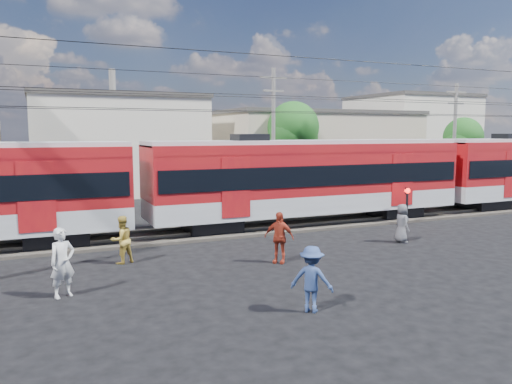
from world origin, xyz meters
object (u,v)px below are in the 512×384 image
at_px(pedestrian_a, 62,263).
at_px(crossing_signal, 407,199).
at_px(commuter_train, 313,176).
at_px(car_silver, 466,187).
at_px(pedestrian_c, 312,279).

xyz_separation_m(pedestrian_a, crossing_signal, (16.04, 4.70, 0.33)).
distance_m(commuter_train, pedestrian_a, 13.82).
relative_size(commuter_train, crossing_signal, 26.73).
distance_m(commuter_train, crossing_signal, 4.72).
bearing_deg(pedestrian_a, car_silver, -0.83).
bearing_deg(commuter_train, pedestrian_c, -120.46).
distance_m(pedestrian_a, car_silver, 29.38).
bearing_deg(pedestrian_c, commuter_train, -78.69).
bearing_deg(commuter_train, crossing_signal, -27.14).
bearing_deg(car_silver, commuter_train, 113.79).
xyz_separation_m(commuter_train, car_silver, (15.10, 4.67, -1.66)).
relative_size(pedestrian_a, pedestrian_c, 1.14).
height_order(pedestrian_c, car_silver, pedestrian_c).
distance_m(commuter_train, car_silver, 15.90).
distance_m(pedestrian_c, car_silver, 26.23).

